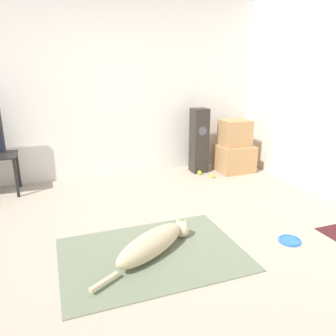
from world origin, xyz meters
TOP-DOWN VIEW (x-y plane):
  - ground_plane at (0.00, 0.00)m, footprint 12.00×12.00m
  - wall_back at (0.00, 2.10)m, footprint 8.00×0.06m
  - area_rug at (0.15, -0.28)m, footprint 1.57×1.11m
  - dog at (0.16, -0.30)m, footprint 1.02×0.67m
  - frisbee at (1.43, -0.51)m, footprint 0.21×0.21m
  - cardboard_box_lower at (2.09, 1.59)m, footprint 0.53×0.47m
  - cardboard_box_upper at (2.09, 1.61)m, footprint 0.42×0.37m
  - floor_speaker at (1.56, 1.76)m, footprint 0.23×0.24m
  - tennis_ball_by_boxes at (1.50, 1.60)m, footprint 0.07×0.07m
  - tennis_ball_near_speaker at (1.62, 1.39)m, footprint 0.07×0.07m

SIDE VIEW (x-z plane):
  - ground_plane at x=0.00m, z-range 0.00..0.00m
  - area_rug at x=0.15m, z-range 0.00..0.01m
  - frisbee at x=1.43m, z-range 0.00..0.03m
  - tennis_ball_by_boxes at x=1.50m, z-range 0.00..0.07m
  - tennis_ball_near_speaker at x=1.62m, z-range 0.00..0.07m
  - dog at x=0.16m, z-range 0.01..0.24m
  - cardboard_box_lower at x=2.09m, z-range 0.00..0.41m
  - floor_speaker at x=1.56m, z-range 0.00..0.98m
  - cardboard_box_upper at x=2.09m, z-range 0.41..0.80m
  - wall_back at x=0.00m, z-range 0.00..2.55m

